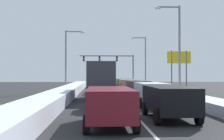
{
  "coord_description": "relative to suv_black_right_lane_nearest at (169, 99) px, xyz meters",
  "views": [
    {
      "loc": [
        -2.11,
        -6.86,
        2.27
      ],
      "look_at": [
        -0.17,
        32.03,
        2.9
      ],
      "focal_mm": 46.95,
      "sensor_mm": 36.0,
      "label": 1
    }
  ],
  "objects": [
    {
      "name": "suv_maroon_center_lane_nearest",
      "position": [
        -3.1,
        -1.86,
        0.0
      ],
      "size": [
        2.16,
        4.9,
        1.67
      ],
      "color": "maroon",
      "rests_on": "ground"
    },
    {
      "name": "suv_tan_right_lane_fourth",
      "position": [
        0.13,
        21.09,
        0.0
      ],
      "size": [
        2.16,
        4.9,
        1.67
      ],
      "color": "#937F60",
      "rests_on": "ground"
    },
    {
      "name": "lane_stripe_between_right_lane_and_center_lane",
      "position": [
        -1.53,
        17.2,
        -1.01
      ],
      "size": [
        0.14,
        55.19,
        0.01
      ],
      "primitive_type": "cube",
      "color": "silver",
      "rests_on": "ground"
    },
    {
      "name": "ground_plane",
      "position": [
        -1.53,
        12.18,
        -1.02
      ],
      "size": [
        130.45,
        130.45,
        0.0
      ],
      "primitive_type": "plane",
      "color": "#28282B"
    },
    {
      "name": "suv_green_right_lane_fifth",
      "position": [
        0.13,
        27.34,
        0.0
      ],
      "size": [
        2.16,
        4.9,
        1.67
      ],
      "color": "#1E5633",
      "rests_on": "ground"
    },
    {
      "name": "street_lamp_right_mid",
      "position": [
        4.21,
        34.76,
        4.17
      ],
      "size": [
        2.66,
        0.36,
        8.73
      ],
      "color": "gray",
      "rests_on": "ground"
    },
    {
      "name": "suv_black_right_lane_nearest",
      "position": [
        0.0,
        0.0,
        0.0
      ],
      "size": [
        2.16,
        4.9,
        1.67
      ],
      "color": "black",
      "rests_on": "ground"
    },
    {
      "name": "suv_red_center_lane_fourth",
      "position": [
        -3.06,
        20.65,
        0.0
      ],
      "size": [
        2.16,
        4.9,
        1.67
      ],
      "color": "maroon",
      "rests_on": "ground"
    },
    {
      "name": "traffic_light_gantry",
      "position": [
        -0.35,
        42.27,
        3.71
      ],
      "size": [
        10.6,
        0.47,
        6.2
      ],
      "color": "slate",
      "rests_on": "ground"
    },
    {
      "name": "box_truck_center_lane_third",
      "position": [
        -3.35,
        11.77,
        0.88
      ],
      "size": [
        2.53,
        7.2,
        3.36
      ],
      "color": "#B7BABF",
      "rests_on": "ground"
    },
    {
      "name": "snow_bank_right_shoulder",
      "position": [
        3.77,
        17.2,
        -0.69
      ],
      "size": [
        2.05,
        55.19,
        0.66
      ],
      "primitive_type": "cube",
      "color": "silver",
      "rests_on": "ground"
    },
    {
      "name": "suv_charcoal_right_lane_third",
      "position": [
        0.34,
        13.92,
        0.0
      ],
      "size": [
        2.16,
        4.9,
        1.67
      ],
      "color": "#38383D",
      "rests_on": "ground"
    },
    {
      "name": "suv_white_right_lane_second",
      "position": [
        0.31,
        6.56,
        0.0
      ],
      "size": [
        2.16,
        4.9,
        1.67
      ],
      "color": "silver",
      "rests_on": "ground"
    },
    {
      "name": "roadside_sign_right",
      "position": [
        7.28,
        23.91,
        3.0
      ],
      "size": [
        3.2,
        0.16,
        5.5
      ],
      "color": "#59595B",
      "rests_on": "ground"
    },
    {
      "name": "sedan_navy_center_lane_second",
      "position": [
        -3.23,
        4.49,
        -0.25
      ],
      "size": [
        2.0,
        4.5,
        1.51
      ],
      "color": "navy",
      "rests_on": "ground"
    },
    {
      "name": "street_lamp_left_mid",
      "position": [
        -7.45,
        24.07,
        3.85
      ],
      "size": [
        2.66,
        0.36,
        8.13
      ],
      "color": "gray",
      "rests_on": "ground"
    },
    {
      "name": "snow_bank_left_shoulder",
      "position": [
        -6.83,
        17.2,
        -0.55
      ],
      "size": [
        2.04,
        55.19,
        0.94
      ],
      "primitive_type": "cube",
      "color": "silver",
      "rests_on": "ground"
    },
    {
      "name": "sedan_gray_center_lane_fifth",
      "position": [
        -3.04,
        26.78,
        -0.25
      ],
      "size": [
        2.0,
        4.5,
        1.51
      ],
      "color": "slate",
      "rests_on": "ground"
    },
    {
      "name": "street_lamp_right_near",
      "position": [
        4.41,
        14.69,
        4.49
      ],
      "size": [
        2.66,
        0.36,
        9.34
      ],
      "color": "gray",
      "rests_on": "ground"
    }
  ]
}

